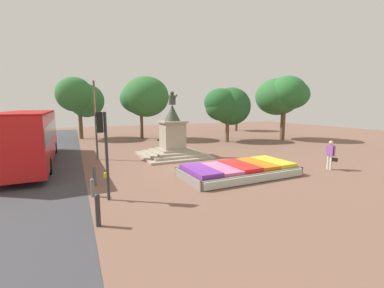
{
  "coord_description": "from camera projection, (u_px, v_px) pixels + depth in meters",
  "views": [
    {
      "loc": [
        -7.06,
        -13.43,
        3.82
      ],
      "look_at": [
        -0.32,
        1.24,
        1.4
      ],
      "focal_mm": 24.0,
      "sensor_mm": 36.0,
      "label": 1
    }
  ],
  "objects": [
    {
      "name": "ground_plane",
      "position": [
        205.0,
        169.0,
        15.56
      ],
      "size": [
        73.05,
        73.05,
        0.0
      ],
      "primitive_type": "plane",
      "color": "brown"
    },
    {
      "name": "street_asphalt_strip",
      "position": [
        3.0,
        193.0,
        11.37
      ],
      "size": [
        6.8,
        63.91,
        0.01
      ],
      "primitive_type": "cube",
      "color": "#3D3D42",
      "rests_on": "ground_plane"
    },
    {
      "name": "flower_planter",
      "position": [
        240.0,
        170.0,
        14.08
      ],
      "size": [
        6.46,
        3.25,
        0.67
      ],
      "color": "#38281C",
      "rests_on": "ground_plane"
    },
    {
      "name": "statue_monument",
      "position": [
        173.0,
        141.0,
        19.43
      ],
      "size": [
        4.77,
        4.77,
        4.88
      ],
      "color": "gray",
      "rests_on": "ground_plane"
    },
    {
      "name": "traffic_light_near_crossing",
      "position": [
        103.0,
        140.0,
        10.11
      ],
      "size": [
        0.41,
        0.29,
        3.58
      ],
      "color": "#2D2D33",
      "rests_on": "ground_plane"
    },
    {
      "name": "banner_pole",
      "position": [
        95.0,
        117.0,
        17.91
      ],
      "size": [
        0.14,
        1.04,
        5.52
      ],
      "color": "#4C5156",
      "rests_on": "ground_plane"
    },
    {
      "name": "city_bus",
      "position": [
        29.0,
        134.0,
        16.52
      ],
      "size": [
        2.76,
        11.94,
        3.45
      ],
      "color": "red",
      "rests_on": "ground_plane"
    },
    {
      "name": "pedestrian_with_handbag",
      "position": [
        331.0,
        153.0,
        15.31
      ],
      "size": [
        0.28,
        0.73,
        1.76
      ],
      "color": "beige",
      "rests_on": "ground_plane"
    },
    {
      "name": "kerb_bollard_south",
      "position": [
        98.0,
        209.0,
        8.13
      ],
      "size": [
        0.17,
        0.17,
        1.08
      ],
      "color": "#2D2D33",
      "rests_on": "ground_plane"
    },
    {
      "name": "kerb_bollard_mid_a",
      "position": [
        93.0,
        187.0,
        10.81
      ],
      "size": [
        0.18,
        0.18,
        0.8
      ],
      "color": "slate",
      "rests_on": "ground_plane"
    },
    {
      "name": "kerb_bollard_mid_b",
      "position": [
        95.0,
        175.0,
        12.32
      ],
      "size": [
        0.16,
        0.16,
        0.95
      ],
      "color": "#4C5156",
      "rests_on": "ground_plane"
    },
    {
      "name": "park_tree_far_left",
      "position": [
        82.0,
        98.0,
        29.13
      ],
      "size": [
        5.2,
        5.09,
        6.95
      ],
      "color": "brown",
      "rests_on": "ground_plane"
    },
    {
      "name": "park_tree_behind_statue",
      "position": [
        283.0,
        95.0,
        28.43
      ],
      "size": [
        5.28,
        5.68,
        7.02
      ],
      "color": "brown",
      "rests_on": "ground_plane"
    },
    {
      "name": "park_tree_far_right",
      "position": [
        144.0,
        97.0,
        28.8
      ],
      "size": [
        5.33,
        5.42,
        7.07
      ],
      "color": "brown",
      "rests_on": "ground_plane"
    },
    {
      "name": "park_tree_street_side",
      "position": [
        233.0,
        102.0,
        38.99
      ],
      "size": [
        4.43,
        4.09,
        6.24
      ],
      "color": "brown",
      "rests_on": "ground_plane"
    },
    {
      "name": "park_tree_mid_canopy",
      "position": [
        226.0,
        106.0,
        27.2
      ],
      "size": [
        5.17,
        4.21,
        5.74
      ],
      "color": "brown",
      "rests_on": "ground_plane"
    }
  ]
}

